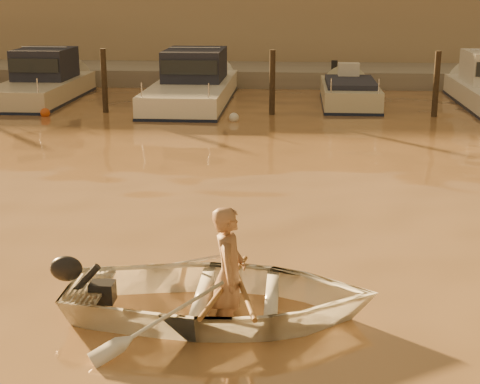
# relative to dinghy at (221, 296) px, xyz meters

# --- Properties ---
(ground_plane) EXTENTS (160.00, 160.00, 0.00)m
(ground_plane) POSITION_rel_dinghy_xyz_m (0.31, 0.74, -0.28)
(ground_plane) COLOR #8F6139
(ground_plane) RESTS_ON ground
(dinghy) EXTENTS (3.83, 2.75, 0.79)m
(dinghy) POSITION_rel_dinghy_xyz_m (0.00, 0.00, 0.00)
(dinghy) COLOR white
(dinghy) RESTS_ON ground_plane
(person) EXTENTS (0.41, 0.63, 1.72)m
(person) POSITION_rel_dinghy_xyz_m (0.10, 0.00, 0.28)
(person) COLOR #9D6F4E
(person) RESTS_ON dinghy
(outboard_motor) EXTENTS (0.90, 0.40, 0.70)m
(outboard_motor) POSITION_rel_dinghy_xyz_m (-1.50, -0.01, 0.00)
(outboard_motor) COLOR black
(outboard_motor) RESTS_ON dinghy
(oar_port) EXTENTS (0.51, 2.07, 0.13)m
(oar_port) POSITION_rel_dinghy_xyz_m (0.25, 0.00, 0.14)
(oar_port) COLOR brown
(oar_port) RESTS_ON dinghy
(oar_starboard) EXTENTS (0.41, 2.08, 0.13)m
(oar_starboard) POSITION_rel_dinghy_xyz_m (0.05, 0.00, 0.14)
(oar_starboard) COLOR olive
(oar_starboard) RESTS_ON dinghy
(moored_boat_1) EXTENTS (2.26, 6.72, 1.75)m
(moored_boat_1) POSITION_rel_dinghy_xyz_m (-8.04, 16.74, 0.35)
(moored_boat_1) COLOR beige
(moored_boat_1) RESTS_ON ground_plane
(moored_boat_2) EXTENTS (2.50, 8.29, 1.75)m
(moored_boat_2) POSITION_rel_dinghy_xyz_m (-2.71, 16.74, 0.35)
(moored_boat_2) COLOR white
(moored_boat_2) RESTS_ON ground_plane
(moored_boat_3) EXTENTS (1.82, 5.35, 0.95)m
(moored_boat_3) POSITION_rel_dinghy_xyz_m (2.65, 16.74, -0.05)
(moored_boat_3) COLOR beige
(moored_boat_3) RESTS_ON ground_plane
(piling_1) EXTENTS (0.18, 0.18, 2.20)m
(piling_1) POSITION_rel_dinghy_xyz_m (-5.19, 14.54, 0.62)
(piling_1) COLOR #2D2319
(piling_1) RESTS_ON ground_plane
(piling_2) EXTENTS (0.18, 0.18, 2.20)m
(piling_2) POSITION_rel_dinghy_xyz_m (0.11, 14.54, 0.62)
(piling_2) COLOR #2D2319
(piling_2) RESTS_ON ground_plane
(piling_3) EXTENTS (0.18, 0.18, 2.20)m
(piling_3) POSITION_rel_dinghy_xyz_m (5.11, 14.54, 0.62)
(piling_3) COLOR #2D2319
(piling_3) RESTS_ON ground_plane
(fender_b) EXTENTS (0.30, 0.30, 0.30)m
(fender_b) POSITION_rel_dinghy_xyz_m (-6.88, 13.70, -0.18)
(fender_b) COLOR #C44C17
(fender_b) RESTS_ON ground_plane
(fender_c) EXTENTS (0.30, 0.30, 0.30)m
(fender_c) POSITION_rel_dinghy_xyz_m (-0.98, 13.32, -0.18)
(fender_c) COLOR silver
(fender_c) RESTS_ON ground_plane
(fender_d) EXTENTS (0.30, 0.30, 0.30)m
(fender_d) POSITION_rel_dinghy_xyz_m (3.45, 14.92, -0.18)
(fender_d) COLOR #E9531B
(fender_d) RESTS_ON ground_plane
(quay) EXTENTS (52.00, 4.00, 1.00)m
(quay) POSITION_rel_dinghy_xyz_m (0.31, 22.24, -0.13)
(quay) COLOR gray
(quay) RESTS_ON ground_plane
(waterfront_building) EXTENTS (46.00, 7.00, 4.80)m
(waterfront_building) POSITION_rel_dinghy_xyz_m (0.31, 27.74, 2.12)
(waterfront_building) COLOR #9E8466
(waterfront_building) RESTS_ON quay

